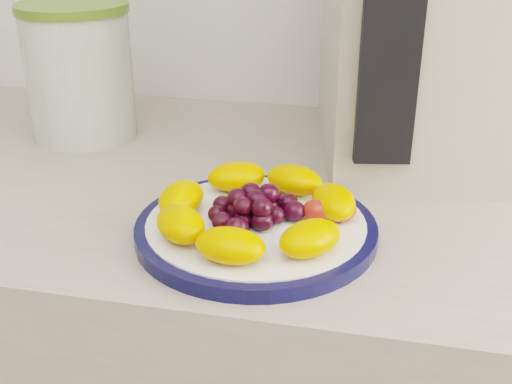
# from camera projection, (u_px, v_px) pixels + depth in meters

# --- Properties ---
(plate_rim) EXTENTS (0.25, 0.25, 0.01)m
(plate_rim) POSITION_uv_depth(u_px,v_px,m) (256.00, 229.00, 0.66)
(plate_rim) COLOR #0D1039
(plate_rim) RESTS_ON counter
(plate_face) EXTENTS (0.23, 0.23, 0.02)m
(plate_face) POSITION_uv_depth(u_px,v_px,m) (256.00, 228.00, 0.66)
(plate_face) COLOR white
(plate_face) RESTS_ON counter
(canister) EXTENTS (0.16, 0.16, 0.18)m
(canister) POSITION_uv_depth(u_px,v_px,m) (80.00, 76.00, 0.90)
(canister) COLOR #3E581A
(canister) RESTS_ON counter
(canister_lid) EXTENTS (0.17, 0.17, 0.01)m
(canister_lid) POSITION_uv_depth(u_px,v_px,m) (72.00, 8.00, 0.86)
(canister_lid) COLOR #536F23
(canister_lid) RESTS_ON canister
(appliance_body) EXTENTS (0.26, 0.32, 0.36)m
(appliance_body) POSITION_uv_depth(u_px,v_px,m) (413.00, 20.00, 0.79)
(appliance_body) COLOR #A39D8D
(appliance_body) RESTS_ON counter
(appliance_panel) EXTENTS (0.06, 0.03, 0.27)m
(appliance_panel) POSITION_uv_depth(u_px,v_px,m) (391.00, 40.00, 0.66)
(appliance_panel) COLOR black
(appliance_panel) RESTS_ON appliance_body
(fruit_plate) EXTENTS (0.21, 0.21, 0.04)m
(fruit_plate) POSITION_uv_depth(u_px,v_px,m) (256.00, 207.00, 0.65)
(fruit_plate) COLOR #F98B00
(fruit_plate) RESTS_ON plate_face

